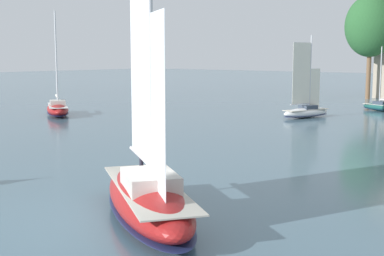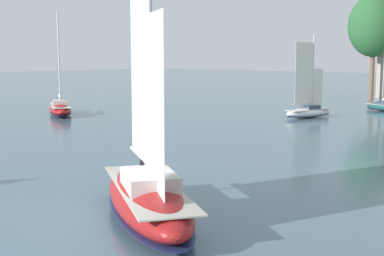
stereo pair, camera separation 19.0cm
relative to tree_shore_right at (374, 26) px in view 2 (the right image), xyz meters
name	(u,v)px [view 2 (the right image)]	position (x,y,z in m)	size (l,w,h in m)	color
ground_plane	(148,219)	(19.42, -70.97, -12.02)	(400.00, 400.00, 0.00)	slate
tree_shore_right	(374,26)	(0.00, 0.00, 0.00)	(8.34, 8.34, 17.16)	brown
sailboat_main	(148,194)	(19.44, -70.98, -10.84)	(10.87, 8.51, 15.04)	maroon
sailboat_moored_mid_channel	(60,108)	(-18.55, -48.75, -11.17)	(8.98, 7.05, 12.45)	maroon
sailboat_moored_far_slip	(309,111)	(5.52, -31.21, -11.21)	(3.70, 7.21, 9.56)	silver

